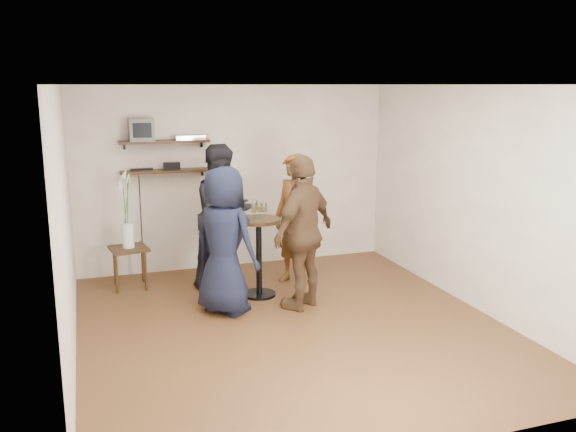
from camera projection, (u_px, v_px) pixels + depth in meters
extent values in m
cube|color=#4D3019|center=(292.00, 328.00, 6.69)|extent=(4.50, 5.00, 0.04)
cube|color=white|center=(292.00, 83.00, 6.13)|extent=(4.50, 5.00, 0.04)
cube|color=white|center=(235.00, 177.00, 8.75)|extent=(4.50, 0.04, 2.60)
cube|color=white|center=(415.00, 283.00, 4.08)|extent=(4.50, 0.04, 2.60)
cube|color=white|center=(63.00, 226.00, 5.70)|extent=(0.04, 5.00, 2.60)
cube|color=white|center=(475.00, 198.00, 7.12)|extent=(0.04, 5.00, 2.60)
cube|color=black|center=(164.00, 142.00, 8.18)|extent=(1.20, 0.25, 0.04)
cube|color=black|center=(166.00, 171.00, 8.27)|extent=(1.20, 0.25, 0.04)
cube|color=#59595B|center=(141.00, 130.00, 8.05)|extent=(0.32, 0.30, 0.30)
cube|color=silver|center=(190.00, 137.00, 8.28)|extent=(0.40, 0.24, 0.06)
cube|color=black|center=(172.00, 166.00, 8.28)|extent=(0.22, 0.10, 0.10)
cube|color=black|center=(142.00, 169.00, 8.21)|extent=(0.30, 0.05, 0.03)
cube|color=black|center=(129.00, 249.00, 7.87)|extent=(0.52, 0.52, 0.04)
cylinder|color=black|center=(116.00, 274.00, 7.70)|extent=(0.04, 0.04, 0.51)
cylinder|color=black|center=(146.00, 271.00, 7.81)|extent=(0.04, 0.04, 0.51)
cylinder|color=black|center=(115.00, 266.00, 8.03)|extent=(0.04, 0.04, 0.51)
cylinder|color=black|center=(143.00, 264.00, 8.15)|extent=(0.04, 0.04, 0.51)
cylinder|color=white|center=(128.00, 235.00, 7.83)|extent=(0.15, 0.15, 0.32)
cylinder|color=#3D7722|center=(125.00, 211.00, 7.75)|extent=(0.01, 0.07, 0.58)
cone|color=silver|center=(120.00, 183.00, 7.66)|extent=(0.07, 0.09, 0.13)
cylinder|color=#3D7722|center=(128.00, 208.00, 7.77)|extent=(0.04, 0.06, 0.65)
cone|color=silver|center=(128.00, 178.00, 7.71)|extent=(0.11, 0.13, 0.13)
cylinder|color=#3D7722|center=(126.00, 206.00, 7.73)|extent=(0.10, 0.09, 0.71)
cone|color=silver|center=(125.00, 173.00, 7.61)|extent=(0.14, 0.13, 0.14)
cylinder|color=black|center=(259.00, 220.00, 7.47)|extent=(0.54, 0.54, 0.04)
cylinder|color=black|center=(259.00, 258.00, 7.57)|extent=(0.07, 0.07, 0.92)
cylinder|color=black|center=(259.00, 294.00, 7.67)|extent=(0.42, 0.42, 0.03)
cylinder|color=silver|center=(254.00, 219.00, 7.42)|extent=(0.06, 0.06, 0.00)
cylinder|color=silver|center=(254.00, 216.00, 7.41)|extent=(0.01, 0.01, 0.08)
cylinder|color=silver|center=(254.00, 208.00, 7.39)|extent=(0.06, 0.06, 0.10)
cylinder|color=#E3C55D|center=(254.00, 210.00, 7.39)|extent=(0.06, 0.06, 0.06)
cylinder|color=silver|center=(264.00, 219.00, 7.45)|extent=(0.06, 0.06, 0.00)
cylinder|color=silver|center=(264.00, 215.00, 7.44)|extent=(0.01, 0.01, 0.09)
cylinder|color=silver|center=(264.00, 207.00, 7.42)|extent=(0.07, 0.07, 0.11)
cylinder|color=#E3C55D|center=(264.00, 209.00, 7.42)|extent=(0.06, 0.06, 0.06)
cylinder|color=silver|center=(255.00, 218.00, 7.51)|extent=(0.07, 0.07, 0.00)
cylinder|color=silver|center=(255.00, 214.00, 7.50)|extent=(0.01, 0.01, 0.10)
cylinder|color=silver|center=(255.00, 205.00, 7.47)|extent=(0.07, 0.07, 0.12)
cylinder|color=#E3C55D|center=(255.00, 207.00, 7.48)|extent=(0.07, 0.07, 0.07)
cylinder|color=silver|center=(260.00, 218.00, 7.49)|extent=(0.06, 0.06, 0.00)
cylinder|color=silver|center=(260.00, 215.00, 7.48)|extent=(0.01, 0.01, 0.08)
cylinder|color=silver|center=(260.00, 207.00, 7.46)|extent=(0.06, 0.06, 0.10)
cylinder|color=#E3C55D|center=(260.00, 209.00, 7.46)|extent=(0.06, 0.06, 0.06)
imported|color=red|center=(294.00, 220.00, 7.99)|extent=(0.68, 0.75, 1.73)
imported|color=black|center=(224.00, 215.00, 7.94)|extent=(1.12, 1.04, 1.86)
imported|color=black|center=(224.00, 241.00, 6.94)|extent=(0.95, 0.99, 1.71)
imported|color=#4F3621|center=(304.00, 232.00, 7.10)|extent=(1.13, 0.98, 1.82)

